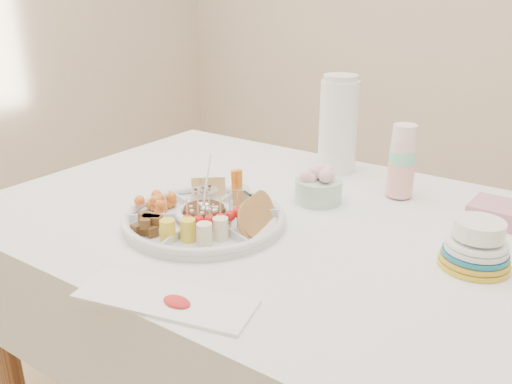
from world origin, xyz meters
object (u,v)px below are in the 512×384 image
Objects in this scene: thermos at (338,123)px; plate_stack at (476,246)px; party_tray at (204,216)px; dining_table at (286,344)px.

thermos is 2.09× the size of plate_stack.
thermos is at bearing 82.27° from party_tray.
thermos is (-0.07, 0.39, 0.53)m from dining_table.
dining_table is at bearing -179.24° from plate_stack.
party_tray is at bearing -132.93° from dining_table.
dining_table is 5.11× the size of thermos.
dining_table is 0.61m from plate_stack.
dining_table is 4.00× the size of party_tray.
thermos reaches higher than party_tray.
thermos is 0.64m from plate_stack.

